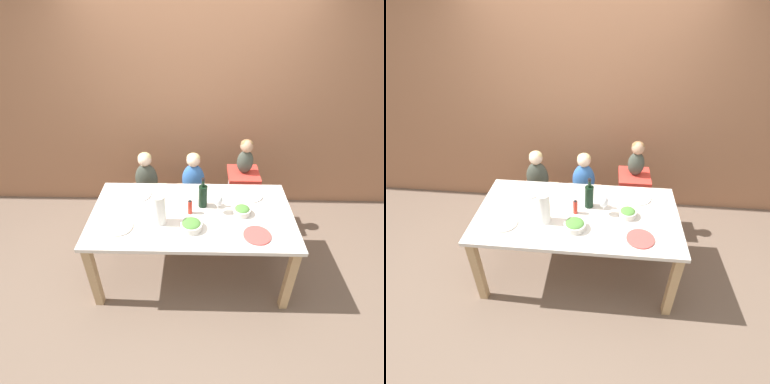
# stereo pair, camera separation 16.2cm
# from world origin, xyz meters

# --- Properties ---
(ground_plane) EXTENTS (14.00, 14.00, 0.00)m
(ground_plane) POSITION_xyz_m (0.00, 0.00, 0.00)
(ground_plane) COLOR #705B4C
(wall_back) EXTENTS (10.00, 0.06, 2.70)m
(wall_back) POSITION_xyz_m (0.00, 1.25, 1.35)
(wall_back) COLOR #9E6B4C
(wall_back) RESTS_ON ground_plane
(dining_table) EXTENTS (1.79, 0.93, 0.75)m
(dining_table) POSITION_xyz_m (0.00, 0.00, 0.66)
(dining_table) COLOR silver
(dining_table) RESTS_ON ground_plane
(chair_far_left) EXTENTS (0.39, 0.41, 0.46)m
(chair_far_left) POSITION_xyz_m (-0.52, 0.70, 0.39)
(chair_far_left) COLOR silver
(chair_far_left) RESTS_ON ground_plane
(chair_far_center) EXTENTS (0.39, 0.41, 0.46)m
(chair_far_center) POSITION_xyz_m (0.00, 0.70, 0.39)
(chair_far_center) COLOR silver
(chair_far_center) RESTS_ON ground_plane
(chair_right_highchair) EXTENTS (0.33, 0.35, 0.75)m
(chair_right_highchair) POSITION_xyz_m (0.55, 0.70, 0.58)
(chair_right_highchair) COLOR silver
(chair_right_highchair) RESTS_ON ground_plane
(person_child_left) EXTENTS (0.25, 0.18, 0.51)m
(person_child_left) POSITION_xyz_m (-0.52, 0.70, 0.71)
(person_child_left) COLOR #3D4238
(person_child_left) RESTS_ON chair_far_left
(person_child_center) EXTENTS (0.25, 0.18, 0.51)m
(person_child_center) POSITION_xyz_m (0.00, 0.70, 0.71)
(person_child_center) COLOR #3366B2
(person_child_center) RESTS_ON chair_far_center
(person_baby_right) EXTENTS (0.17, 0.14, 0.38)m
(person_baby_right) POSITION_xyz_m (0.55, 0.70, 0.95)
(person_baby_right) COLOR #3D4238
(person_baby_right) RESTS_ON chair_right_highchair
(wine_bottle) EXTENTS (0.08, 0.08, 0.30)m
(wine_bottle) POSITION_xyz_m (0.10, 0.11, 0.86)
(wine_bottle) COLOR black
(wine_bottle) RESTS_ON dining_table
(paper_towel_roll) EXTENTS (0.11, 0.11, 0.28)m
(paper_towel_roll) POSITION_xyz_m (-0.27, -0.13, 0.89)
(paper_towel_roll) COLOR white
(paper_towel_roll) RESTS_ON dining_table
(wine_glass_near) EXTENTS (0.08, 0.08, 0.18)m
(wine_glass_near) POSITION_xyz_m (0.23, 0.01, 0.88)
(wine_glass_near) COLOR white
(wine_glass_near) RESTS_ON dining_table
(salad_bowl_large) EXTENTS (0.18, 0.18, 0.08)m
(salad_bowl_large) POSITION_xyz_m (0.00, -0.20, 0.79)
(salad_bowl_large) COLOR silver
(salad_bowl_large) RESTS_ON dining_table
(salad_bowl_small) EXTENTS (0.15, 0.15, 0.08)m
(salad_bowl_small) POSITION_xyz_m (0.44, 0.00, 0.79)
(salad_bowl_small) COLOR silver
(salad_bowl_small) RESTS_ON dining_table
(dinner_plate_front_left) EXTENTS (0.22, 0.22, 0.01)m
(dinner_plate_front_left) POSITION_xyz_m (-0.60, -0.20, 0.75)
(dinner_plate_front_left) COLOR silver
(dinner_plate_front_left) RESTS_ON dining_table
(dinner_plate_back_left) EXTENTS (0.22, 0.22, 0.01)m
(dinner_plate_back_left) POSITION_xyz_m (-0.51, 0.26, 0.75)
(dinner_plate_back_left) COLOR silver
(dinner_plate_back_left) RESTS_ON dining_table
(dinner_plate_back_right) EXTENTS (0.22, 0.22, 0.01)m
(dinner_plate_back_right) POSITION_xyz_m (0.56, 0.27, 0.75)
(dinner_plate_back_right) COLOR silver
(dinner_plate_back_right) RESTS_ON dining_table
(dinner_plate_front_right) EXTENTS (0.22, 0.22, 0.01)m
(dinner_plate_front_right) POSITION_xyz_m (0.54, -0.28, 0.75)
(dinner_plate_front_right) COLOR #D14C47
(dinner_plate_front_right) RESTS_ON dining_table
(condiment_bottle_hot_sauce) EXTENTS (0.04, 0.04, 0.15)m
(condiment_bottle_hot_sauce) POSITION_xyz_m (-0.02, 0.00, 0.82)
(condiment_bottle_hot_sauce) COLOR red
(condiment_bottle_hot_sauce) RESTS_ON dining_table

